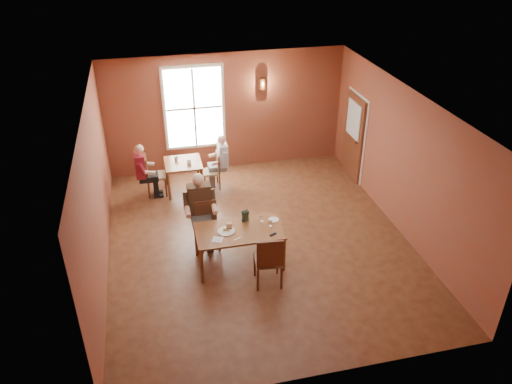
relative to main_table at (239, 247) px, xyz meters
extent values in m
cube|color=brown|center=(0.52, 0.63, -0.38)|extent=(6.00, 7.00, 0.01)
cube|color=brown|center=(0.52, 4.13, 1.12)|extent=(6.00, 0.04, 3.00)
cube|color=brown|center=(0.52, -2.87, 1.12)|extent=(6.00, 0.04, 3.00)
cube|color=brown|center=(-2.48, 0.63, 1.12)|extent=(0.04, 7.00, 3.00)
cube|color=brown|center=(3.52, 0.63, 1.12)|extent=(0.04, 7.00, 3.00)
cube|color=white|center=(0.52, 0.63, 2.62)|extent=(6.00, 7.00, 0.04)
cube|color=white|center=(-0.28, 4.08, 1.32)|extent=(1.36, 0.10, 1.96)
cube|color=maroon|center=(3.46, 2.93, 0.67)|extent=(0.12, 1.04, 2.10)
cylinder|color=brown|center=(1.42, 4.03, 1.82)|extent=(0.16, 0.16, 0.28)
cylinder|color=silver|center=(-0.24, 0.00, 0.40)|extent=(0.39, 0.39, 0.04)
cube|color=tan|center=(-0.17, 0.08, 0.44)|extent=(0.11, 0.10, 0.12)
cube|color=#1C301F|center=(0.18, 0.28, 0.49)|extent=(0.15, 0.12, 0.23)
cube|color=white|center=(-0.06, -0.25, 0.38)|extent=(0.20, 0.11, 0.00)
cube|color=silver|center=(-0.43, -0.21, 0.38)|extent=(0.24, 0.24, 0.01)
cylinder|color=white|center=(0.72, 0.19, 0.39)|extent=(0.26, 0.26, 0.02)
cube|color=black|center=(0.58, -0.28, 0.39)|extent=(0.14, 0.11, 0.02)
imported|color=silver|center=(-0.59, 2.96, 0.42)|extent=(0.14, 0.14, 0.09)
imported|color=silver|center=(-0.87, 3.21, 0.42)|extent=(0.13, 0.13, 0.09)
camera|label=1|loc=(-1.42, -7.55, 5.63)|focal=35.00mm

